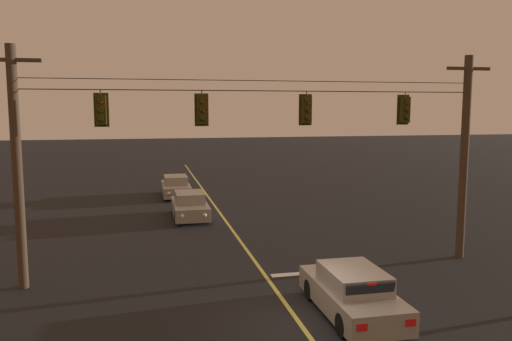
# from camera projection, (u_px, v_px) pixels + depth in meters

# --- Properties ---
(ground_plane) EXTENTS (180.00, 180.00, 0.00)m
(ground_plane) POSITION_uv_depth(u_px,v_px,m) (303.00, 327.00, 13.69)
(ground_plane) COLOR black
(lane_centre_stripe) EXTENTS (0.14, 60.00, 0.01)m
(lane_centre_stripe) POSITION_uv_depth(u_px,v_px,m) (234.00, 232.00, 24.27)
(lane_centre_stripe) COLOR #D1C64C
(lane_centre_stripe) RESTS_ON ground
(stop_bar_paint) EXTENTS (3.40, 0.36, 0.01)m
(stop_bar_paint) POSITION_uv_depth(u_px,v_px,m) (317.00, 272.00, 18.27)
(stop_bar_paint) COLOR silver
(stop_bar_paint) RESTS_ON ground
(signal_span_assembly) EXTENTS (17.98, 0.32, 7.91)m
(signal_span_assembly) POSITION_uv_depth(u_px,v_px,m) (262.00, 159.00, 17.95)
(signal_span_assembly) COLOR #423021
(signal_span_assembly) RESTS_ON ground
(traffic_light_leftmost) EXTENTS (0.48, 0.41, 1.22)m
(traffic_light_leftmost) POSITION_uv_depth(u_px,v_px,m) (101.00, 110.00, 16.57)
(traffic_light_leftmost) COLOR black
(traffic_light_left_inner) EXTENTS (0.48, 0.41, 1.22)m
(traffic_light_left_inner) POSITION_uv_depth(u_px,v_px,m) (202.00, 110.00, 17.27)
(traffic_light_left_inner) COLOR black
(traffic_light_centre) EXTENTS (0.48, 0.41, 1.22)m
(traffic_light_centre) POSITION_uv_depth(u_px,v_px,m) (307.00, 110.00, 18.07)
(traffic_light_centre) COLOR black
(traffic_light_right_inner) EXTENTS (0.48, 0.41, 1.22)m
(traffic_light_right_inner) POSITION_uv_depth(u_px,v_px,m) (405.00, 110.00, 18.89)
(traffic_light_right_inner) COLOR black
(car_waiting_near_lane) EXTENTS (1.80, 4.33, 1.39)m
(car_waiting_near_lane) POSITION_uv_depth(u_px,v_px,m) (352.00, 293.00, 14.46)
(car_waiting_near_lane) COLOR gray
(car_waiting_near_lane) RESTS_ON ground
(car_oncoming_lead) EXTENTS (1.80, 4.42, 1.39)m
(car_oncoming_lead) POSITION_uv_depth(u_px,v_px,m) (190.00, 206.00, 27.41)
(car_oncoming_lead) COLOR gray
(car_oncoming_lead) RESTS_ON ground
(car_oncoming_trailing) EXTENTS (1.80, 4.42, 1.39)m
(car_oncoming_trailing) POSITION_uv_depth(u_px,v_px,m) (176.00, 187.00, 34.14)
(car_oncoming_trailing) COLOR gray
(car_oncoming_trailing) RESTS_ON ground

